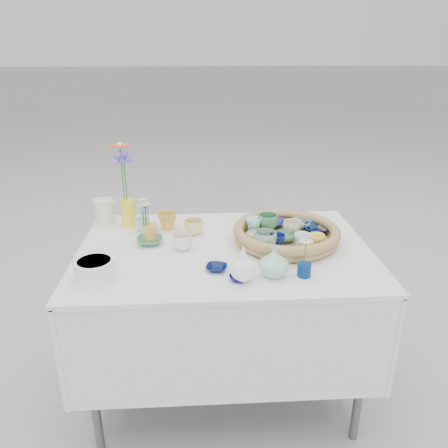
{
  "coord_description": "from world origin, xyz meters",
  "views": [
    {
      "loc": [
        -0.1,
        -1.72,
        1.58
      ],
      "look_at": [
        0.0,
        0.02,
        0.87
      ],
      "focal_mm": 35.0,
      "sensor_mm": 36.0,
      "label": 1
    }
  ],
  "objects": [
    {
      "name": "loose_ceramic_2",
      "position": [
        -0.33,
        0.07,
        0.78
      ],
      "size": [
        0.12,
        0.12,
        0.03
      ],
      "primitive_type": "imported",
      "rotation": [
        0.0,
        0.0,
        0.1
      ],
      "color": "#3B7A5C",
      "rests_on": "display_table"
    },
    {
      "name": "single_daisy",
      "position": [
        0.29,
        -0.27,
        0.87
      ],
      "size": [
        0.08,
        0.08,
        0.11
      ],
      "primitive_type": null,
      "rotation": [
        0.0,
        0.0,
        -0.36
      ],
      "color": "white",
      "rests_on": "bud_vase_cobalt"
    },
    {
      "name": "tray_ceramic_10",
      "position": [
        0.11,
        0.0,
        0.8
      ],
      "size": [
        0.13,
        0.13,
        0.02
      ],
      "primitive_type": "imported",
      "rotation": [
        0.0,
        0.0,
        -0.31
      ],
      "color": "#EBC96D",
      "rests_on": "wicker_tray"
    },
    {
      "name": "loose_ceramic_6",
      "position": [
        0.04,
        -0.28,
        0.78
      ],
      "size": [
        0.09,
        0.09,
        0.02
      ],
      "primitive_type": "imported",
      "rotation": [
        0.0,
        0.0,
        -0.32
      ],
      "color": "#06044A",
      "rests_on": "display_table"
    },
    {
      "name": "wicker_tray",
      "position": [
        0.28,
        0.05,
        0.8
      ],
      "size": [
        0.47,
        0.47,
        0.08
      ],
      "primitive_type": null,
      "color": "olive",
      "rests_on": "display_table"
    },
    {
      "name": "tray_ceramic_0",
      "position": [
        0.25,
        0.2,
        0.8
      ],
      "size": [
        0.14,
        0.14,
        0.03
      ],
      "primitive_type": "imported",
      "rotation": [
        0.0,
        0.0,
        -0.31
      ],
      "color": "navy",
      "rests_on": "wicker_tray"
    },
    {
      "name": "ground",
      "position": [
        0.0,
        0.0,
        0.0
      ],
      "size": [
        80.0,
        80.0,
        0.0
      ],
      "primitive_type": "plane",
      "color": "#9E9E9E"
    },
    {
      "name": "tray_ceramic_4",
      "position": [
        0.17,
        -0.06,
        0.82
      ],
      "size": [
        0.12,
        0.12,
        0.08
      ],
      "primitive_type": "imported",
      "rotation": [
        0.0,
        0.0,
        0.21
      ],
      "color": "#70A284",
      "rests_on": "wicker_tray"
    },
    {
      "name": "tray_ceramic_3",
      "position": [
        0.27,
        0.03,
        0.8
      ],
      "size": [
        0.12,
        0.12,
        0.03
      ],
      "primitive_type": "imported",
      "rotation": [
        0.0,
        0.0,
        0.18
      ],
      "color": "#397A5C",
      "rests_on": "wicker_tray"
    },
    {
      "name": "tray_ceramic_12",
      "position": [
        0.21,
        0.15,
        0.82
      ],
      "size": [
        0.1,
        0.1,
        0.07
      ],
      "primitive_type": "imported",
      "rotation": [
        0.0,
        0.0,
        0.06
      ],
      "color": "#3A814D",
      "rests_on": "wicker_tray"
    },
    {
      "name": "hydrangea",
      "position": [
        -0.45,
        0.3,
        1.0
      ],
      "size": [
        0.09,
        0.09,
        0.29
      ],
      "primitive_type": null,
      "rotation": [
        0.0,
        0.0,
        -0.13
      ],
      "color": "#604DBD",
      "rests_on": "tall_vase_yellow"
    },
    {
      "name": "tray_ceramic_9",
      "position": [
        0.22,
        -0.05,
        0.81
      ],
      "size": [
        0.07,
        0.07,
        0.06
      ],
      "primitive_type": "imported",
      "rotation": [
        0.0,
        0.0,
        0.11
      ],
      "color": "navy",
      "rests_on": "wicker_tray"
    },
    {
      "name": "tray_ceramic_11",
      "position": [
        0.33,
        -0.06,
        0.82
      ],
      "size": [
        0.08,
        0.08,
        0.07
      ],
      "primitive_type": "imported",
      "rotation": [
        0.0,
        0.0,
        0.21
      ],
      "color": "#BCEEE8",
      "rests_on": "wicker_tray"
    },
    {
      "name": "loose_ceramic_4",
      "position": [
        -0.04,
        -0.2,
        0.78
      ],
      "size": [
        0.1,
        0.1,
        0.02
      ],
      "primitive_type": "imported",
      "rotation": [
        0.0,
        0.0,
        -0.22
      ],
      "color": "#030E3D",
      "rests_on": "display_table"
    },
    {
      "name": "tray_ceramic_2",
      "position": [
        0.38,
        -0.07,
        0.82
      ],
      "size": [
        0.09,
        0.09,
        0.07
      ],
      "primitive_type": "imported",
      "rotation": [
        0.0,
        0.0,
        -0.35
      ],
      "color": "#EEDD4C",
      "rests_on": "wicker_tray"
    },
    {
      "name": "gerbera",
      "position": [
        -0.46,
        0.28,
        1.03
      ],
      "size": [
        0.14,
        0.14,
        0.28
      ],
      "primitive_type": null,
      "rotation": [
        0.0,
        0.0,
        -0.33
      ],
      "color": "#FF5627",
      "rests_on": "tall_vase_yellow"
    },
    {
      "name": "tray_ceramic_5",
      "position": [
        0.15,
        0.05,
        0.8
      ],
      "size": [
        0.09,
        0.09,
        0.03
      ],
      "primitive_type": "imported",
      "rotation": [
        0.0,
        0.0,
        -0.06
      ],
      "color": "#A4C9B8",
      "rests_on": "wicker_tray"
    },
    {
      "name": "tray_ceramic_1",
      "position": [
        0.43,
        0.12,
        0.8
      ],
      "size": [
        0.13,
        0.13,
        0.03
      ],
      "primitive_type": "imported",
      "rotation": [
        0.0,
        0.0,
        -0.12
      ],
      "color": "#001038",
      "rests_on": "wicker_tray"
    },
    {
      "name": "tray_ceramic_8",
      "position": [
        0.37,
        0.18,
        0.8
      ],
      "size": [
        0.11,
        0.11,
        0.03
      ],
      "primitive_type": "imported",
      "rotation": [
        0.0,
        0.0,
        -0.16
      ],
      "color": "#7EC6E1",
      "rests_on": "wicker_tray"
    },
    {
      "name": "loose_ceramic_5",
      "position": [
        -0.38,
        0.22,
        0.8
      ],
      "size": [
        0.09,
        0.09,
        0.06
      ],
      "primitive_type": "imported",
      "rotation": [
        0.0,
        0.0,
        -0.37
      ],
      "color": "#9CBDB6",
      "rests_on": "display_table"
    },
    {
      "name": "tray_ceramic_6",
      "position": [
        0.14,
        0.13,
        0.82
      ],
      "size": [
        0.09,
        0.09,
        0.07
      ],
      "primitive_type": "imported",
      "rotation": [
        0.0,
        0.0,
        -0.38
      ],
      "color": "#B1F8EE",
      "rests_on": "wicker_tray"
    },
    {
      "name": "display_table",
      "position": [
        0.0,
        0.0,
        0.0
      ],
      "size": [
        1.26,
        0.86,
        0.77
      ],
      "primitive_type": null,
      "color": "silver",
      "rests_on": "ground"
    },
    {
      "name": "daisy_posy",
      "position": [
        -0.34,
        0.11,
        0.9
      ],
      "size": [
        0.1,
        0.1,
        0.13
      ],
      "primitive_type": null,
      "rotation": [
        0.0,
        0.0,
        -0.37
      ],
      "color": "silver",
      "rests_on": "daisy_cup"
    },
    {
      "name": "fluted_bowl",
      "position": [
        -0.5,
        -0.24,
        0.8
      ],
      "size": [
        0.18,
        0.18,
        0.08
      ],
      "primitive_type": null,
      "rotation": [
        0.0,
        0.0,
        -0.25
      ],
      "color": "white",
      "rests_on": "display_table"
    },
    {
      "name": "loose_ceramic_0",
      "position": [
        -0.26,
        0.23,
        0.81
      ],
      "size": [
        0.09,
        0.09,
        0.08
      ],
      "primitive_type": "imported",
      "rotation": [
        0.0,
        0.0,
        -0.01
      ],
      "color": "gold",
      "rests_on": "display_table"
    },
    {
      "name": "tall_vase_yellow",
      "position": [
        -0.45,
        0.29,
        0.83
      ],
      "size": [
        0.07,
        0.07,
        0.13
      ],
      "primitive_type": "cylinder",
      "rotation": [
        0.0,
        0.0,
        0.03
      ],
      "color": "yellow",
      "rests_on": "display_table"
    },
    {
      "name": "bud_vase_paleblue",
      "position": [
        0.05,
        -0.29,
        0.84
      ],
      "size": [
        0.11,
        0.11,
        0.15
      ],
      "primitive_type": null,
      "rotation": [
        0.0,
        0.0,
        0.16
      ],
      "color": "white",
      "rests_on": "display_table"
    },
    {
      "name": "loose_ceramic_3",
      "position": [
        -0.18,
        0.0,
        0.8
      ],
      "size": [
        0.11,
        0.11,
        0.07
      ],
      "primitive_type": "imported",
      "rotation": [
        0.0,
        0.0,
        0.43
      ],
      "color": "silver",
      "rests_on": "display_table"
    },
    {
      "name": "loose_ceramic_1",
      "position": [
        -0.13,
        0.16,
        0.8
      ],
      "size": [
        0.12,
        0.12,
        0.07
      ],
      "primitive_type": "imported",
      "rotation": [
        0.0,
        0.0,
        0.39
      ],
      "color": "#D4CC7C",
      "rests_on": "display_table"
    },
    {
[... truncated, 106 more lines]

